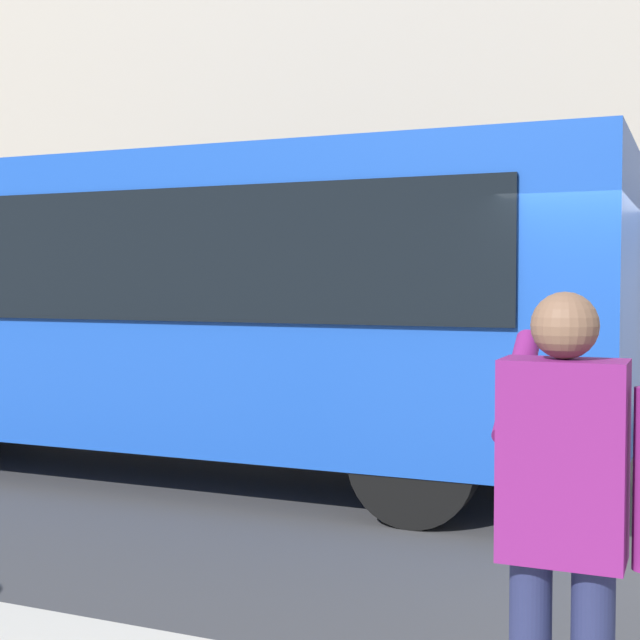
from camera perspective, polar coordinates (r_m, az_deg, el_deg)
name	(u,v)px	position (r m, az deg, el deg)	size (l,w,h in m)	color
red_bus	(157,301)	(9.17, -10.28, 1.20)	(9.05, 2.54, 3.08)	#1947AD
pedestrian_photographer	(564,508)	(3.12, 15.18, -11.40)	(0.53, 0.52, 1.70)	#1E2347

